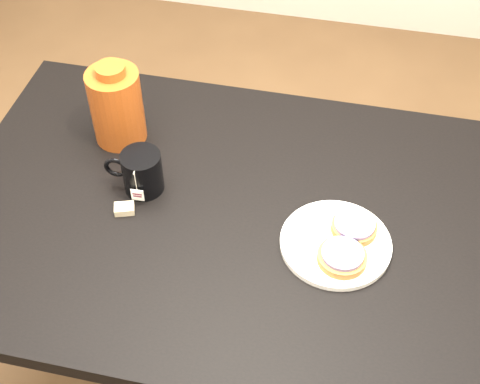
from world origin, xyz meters
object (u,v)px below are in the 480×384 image
Objects in this scene: mug at (141,172)px; teabag_pouch at (124,209)px; table at (248,238)px; bagel_back at (354,226)px; bagel_package at (117,105)px; bagel_front at (342,256)px; plate at (336,243)px.

mug is 3.15× the size of teabag_pouch.
bagel_back is (0.24, -0.00, 0.11)m from table.
mug is at bearing -55.35° from bagel_package.
bagel_front is 0.51m from teabag_pouch.
teabag_pouch is (-0.02, -0.08, -0.04)m from mug.
teabag_pouch is (-0.50, 0.04, -0.02)m from bagel_front.
bagel_back reaches higher than teabag_pouch.
teabag_pouch is at bearing -69.24° from bagel_package.
bagel_front is 0.67m from bagel_package.
bagel_front is 0.50m from mug.
plate is 1.12× the size of bagel_package.
mug is 0.20m from bagel_package.
bagel_package is (-0.58, 0.24, 0.09)m from plate.
teabag_pouch is at bearing -174.90° from bagel_back.
bagel_back is at bearing -1.01° from table.
bagel_back is at bearing -7.16° from mug.
bagel_front is at bearing -25.53° from bagel_package.
bagel_front is at bearing -69.18° from plate.
table is 0.23m from plate.
bagel_back is 3.09× the size of teabag_pouch.
bagel_back is 0.52m from teabag_pouch.
teabag_pouch is (-0.28, -0.05, 0.09)m from table.
plate reaches higher than table.
bagel_package reaches higher than teabag_pouch.
plate is 1.71× the size of bagel_front.
bagel_back is (0.03, 0.04, 0.02)m from plate.
table is at bearing 10.27° from teabag_pouch.
table is at bearing 167.47° from plate.
bagel_front reaches higher than plate.
bagel_front is (0.02, -0.05, 0.02)m from plate.
table is 0.46m from bagel_package.
table is at bearing 178.99° from bagel_back.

